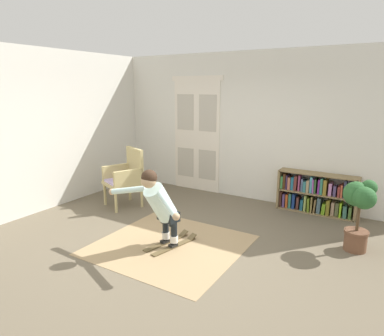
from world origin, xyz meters
The scene contains 10 objects.
ground_plane centered at (0.00, 0.00, 0.00)m, with size 7.20×7.20×0.00m, color brown.
back_wall centered at (0.00, 2.60, 1.45)m, with size 6.00×0.10×2.90m, color silver.
side_wall_left centered at (-3.00, 0.40, 1.45)m, with size 0.10×6.00×2.90m, color silver.
double_door centered at (-1.23, 2.54, 1.23)m, with size 1.22×0.05×2.45m.
rug centered at (-0.13, -0.06, 0.00)m, with size 2.00×1.91×0.01m, color tan.
bookshelf centered at (1.35, 2.39, 0.34)m, with size 1.36×0.30×0.73m.
wicker_chair centered at (-1.82, 0.92, 0.58)m, with size 0.79×0.79×1.10m.
potted_plant centered at (2.15, 1.15, 0.63)m, with size 0.43×0.45×1.01m.
skis_pair centered at (-0.13, -0.03, 0.02)m, with size 0.45×0.85×0.07m.
person_skier centered at (-0.18, -0.24, 0.70)m, with size 1.43×0.82×1.10m.
Camera 1 is at (2.49, -3.76, 2.21)m, focal length 31.89 mm.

